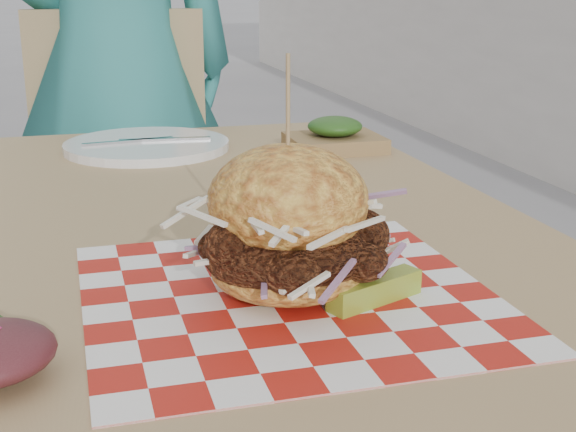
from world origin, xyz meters
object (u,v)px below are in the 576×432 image
object	(u,v)px
patio_table	(189,287)
patio_chair	(130,183)
diner	(117,65)
sandwich	(288,231)

from	to	relation	value
patio_table	patio_chair	distance (m)	1.00
diner	patio_chair	size ratio (longest dim) A/B	1.73
diner	patio_chair	world-z (taller)	diner
diner	patio_table	xyz separation A→B (m)	(-0.00, -1.07, -0.15)
patio_chair	sandwich	size ratio (longest dim) A/B	4.46
patio_chair	sandwich	distance (m)	1.26
sandwich	patio_table	bearing A→B (deg)	102.77
patio_chair	sandwich	bearing A→B (deg)	-82.08
diner	sandwich	distance (m)	1.31
diner	patio_table	world-z (taller)	diner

